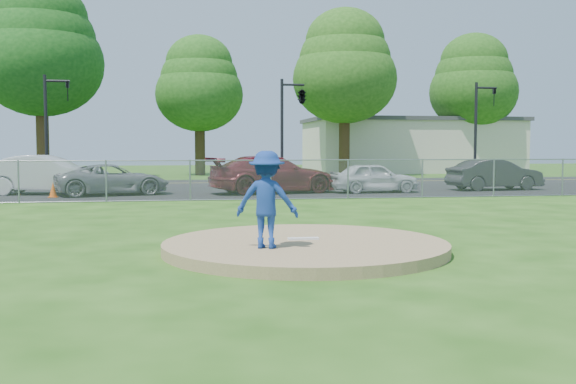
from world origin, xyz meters
The scene contains 21 objects.
ground centered at (0.00, 10.00, 0.00)m, with size 120.00×120.00×0.00m, color #1F4A10.
pitchers_mound centered at (0.00, 0.00, 0.10)m, with size 5.40×5.40×0.20m, color #927750.
pitching_rubber centered at (0.00, 0.20, 0.22)m, with size 0.60×0.15×0.04m, color white.
chain_link_fence centered at (0.00, 12.00, 0.75)m, with size 40.00×0.06×1.50m, color gray.
parking_lot centered at (0.00, 16.50, 0.01)m, with size 50.00×8.00×0.01m, color black.
street centered at (0.00, 24.00, 0.00)m, with size 60.00×7.00×0.01m, color black.
commercial_building centered at (16.00, 38.00, 2.16)m, with size 16.40×9.40×4.30m.
tree_left centered at (-11.00, 31.00, 8.24)m, with size 7.84×7.84×12.53m.
tree_center centered at (-1.00, 34.00, 6.47)m, with size 6.16×6.16×9.84m.
tree_right centered at (9.00, 32.00, 7.65)m, with size 7.28×7.28×11.63m.
tree_far_right centered at (20.00, 35.00, 7.06)m, with size 6.72×6.72×10.74m.
traffic_signal_left centered at (-8.76, 22.00, 3.36)m, with size 1.28×0.20×5.60m.
traffic_signal_center centered at (3.97, 22.00, 4.61)m, with size 1.42×2.48×5.60m.
traffic_signal_right centered at (14.24, 22.00, 3.36)m, with size 1.28×0.20×5.60m.
pitcher centered at (-0.83, -0.68, 1.06)m, with size 1.11×0.64×1.72m, color navy.
traffic_cone centered at (-7.31, 14.50, 0.32)m, with size 0.32×0.32×0.61m, color #F45E0C.
parked_car_white centered at (-7.88, 16.32, 0.83)m, with size 1.74×4.99×1.65m, color silver.
parked_car_gray centered at (-5.13, 15.46, 0.65)m, with size 2.12×4.59×1.28m, color slate.
parked_car_darkred centered at (1.57, 15.46, 0.81)m, with size 2.25×5.54×1.61m, color maroon.
parked_car_pearl centered at (5.98, 15.10, 0.66)m, with size 1.54×3.83×1.31m, color silver.
parked_car_charcoal centered at (12.01, 15.81, 0.72)m, with size 1.51×4.33×1.43m, color #262729.
Camera 1 is at (-2.31, -11.87, 1.98)m, focal length 40.00 mm.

